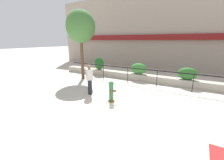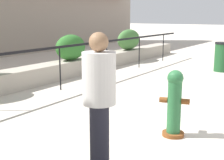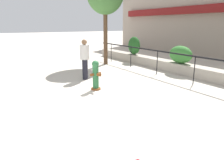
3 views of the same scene
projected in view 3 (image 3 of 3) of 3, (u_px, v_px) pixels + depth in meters
ground_plane at (80, 107)px, 6.34m from camera, size 120.00×120.00×0.00m
planter_wall_low at (211, 75)px, 9.28m from camera, size 18.00×0.70×0.50m
fence_railing_segment at (195, 59)px, 8.54m from camera, size 15.00×0.05×1.15m
hedge_bush_0 at (134, 46)px, 13.62m from camera, size 0.98×0.58×1.09m
hedge_bush_1 at (180, 55)px, 10.54m from camera, size 1.30×0.70×0.84m
fire_hydrant at (96, 75)px, 7.94m from camera, size 0.47×0.48×1.08m
pedestrian at (85, 57)px, 9.33m from camera, size 0.52×0.52×1.73m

